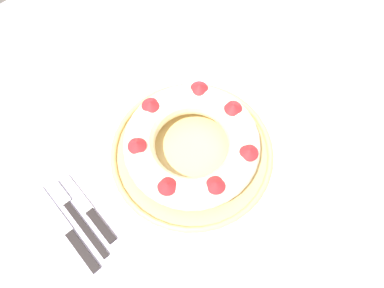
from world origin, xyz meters
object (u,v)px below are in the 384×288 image
object	(u,v)px
bundt_cake	(192,144)
fork	(74,214)
serving_dish	(192,153)
serving_knife	(70,234)
napkin	(286,70)
cake_knife	(91,213)

from	to	relation	value
bundt_cake	fork	bearing A→B (deg)	167.75
bundt_cake	fork	size ratio (longest dim) A/B	1.44
serving_dish	bundt_cake	size ratio (longest dim) A/B	1.24
serving_dish	serving_knife	size ratio (longest dim) A/B	1.64
serving_knife	bundt_cake	bearing A→B (deg)	-5.51
serving_dish	serving_knife	bearing A→B (deg)	174.60
bundt_cake	serving_knife	world-z (taller)	bundt_cake
napkin	serving_dish	bearing A→B (deg)	-176.75
serving_dish	cake_knife	size ratio (longest dim) A/B	1.92
cake_knife	serving_knife	bearing A→B (deg)	-167.34
fork	bundt_cake	bearing A→B (deg)	-11.59
napkin	fork	bearing A→B (deg)	176.12
serving_knife	cake_knife	distance (m)	0.05
serving_knife	fork	bearing A→B (deg)	46.30
cake_knife	napkin	bearing A→B (deg)	2.39
cake_knife	bundt_cake	bearing A→B (deg)	-4.35
serving_dish	bundt_cake	distance (m)	0.04
serving_dish	napkin	distance (m)	0.30
bundt_cake	cake_knife	world-z (taller)	bundt_cake
bundt_cake	serving_knife	bearing A→B (deg)	174.59
serving_knife	napkin	distance (m)	0.58
fork	napkin	world-z (taller)	fork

